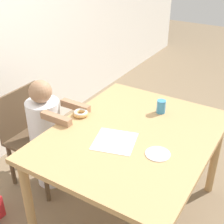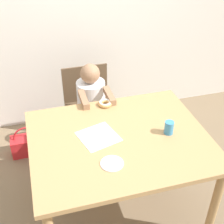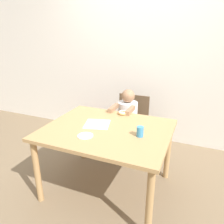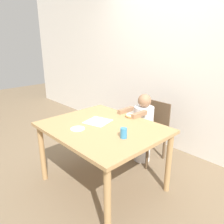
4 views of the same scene
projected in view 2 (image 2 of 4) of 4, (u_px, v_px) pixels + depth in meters
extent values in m
plane|color=#7A664C|center=(118.00, 206.00, 2.57)|extent=(12.00, 12.00, 0.00)
cube|color=silver|center=(78.00, 5.00, 2.96)|extent=(8.00, 0.05, 2.50)
cube|color=tan|center=(119.00, 140.00, 2.17)|extent=(1.24, 1.00, 0.03)
cylinder|color=tan|center=(214.00, 205.00, 2.15)|extent=(0.06, 0.06, 0.69)
cylinder|color=tan|center=(40.00, 152.00, 2.60)|extent=(0.06, 0.06, 0.69)
cylinder|color=tan|center=(163.00, 130.00, 2.85)|extent=(0.06, 0.06, 0.69)
cube|color=brown|center=(91.00, 112.00, 2.96)|extent=(0.44, 0.45, 0.03)
cube|color=brown|center=(85.00, 84.00, 3.02)|extent=(0.44, 0.02, 0.37)
cylinder|color=brown|center=(76.00, 145.00, 2.89)|extent=(0.04, 0.04, 0.40)
cylinder|color=brown|center=(115.00, 138.00, 2.97)|extent=(0.04, 0.04, 0.40)
cylinder|color=brown|center=(70.00, 122.00, 3.19)|extent=(0.04, 0.04, 0.40)
cylinder|color=brown|center=(105.00, 116.00, 3.28)|extent=(0.04, 0.04, 0.40)
cylinder|color=white|center=(93.00, 132.00, 3.03)|extent=(0.22, 0.22, 0.42)
cylinder|color=white|center=(91.00, 99.00, 2.81)|extent=(0.25, 0.25, 0.34)
sphere|color=#997051|center=(90.00, 74.00, 2.67)|extent=(0.17, 0.17, 0.17)
cube|color=#997051|center=(84.00, 99.00, 2.52)|extent=(0.05, 0.24, 0.05)
cube|color=#997051|center=(109.00, 96.00, 2.57)|extent=(0.05, 0.24, 0.05)
torus|color=tan|center=(105.00, 104.00, 2.49)|extent=(0.11, 0.11, 0.03)
torus|color=white|center=(105.00, 102.00, 2.48)|extent=(0.10, 0.10, 0.02)
cube|color=white|center=(98.00, 136.00, 2.17)|extent=(0.31, 0.31, 0.00)
cube|color=red|center=(28.00, 145.00, 3.05)|extent=(0.32, 0.16, 0.19)
torus|color=red|center=(27.00, 138.00, 3.00)|extent=(0.25, 0.02, 0.25)
cylinder|color=teal|center=(169.00, 128.00, 2.18)|extent=(0.06, 0.06, 0.10)
cylinder|color=white|center=(112.00, 163.00, 1.95)|extent=(0.15, 0.15, 0.01)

